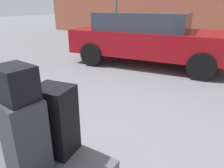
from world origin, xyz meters
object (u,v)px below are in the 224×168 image
at_px(duffel_bag_black_topmost_pile, 15,83).
at_px(no_parking_sign, 116,6).
at_px(parked_car, 149,37).
at_px(suitcase_charcoal_front_left, 25,137).
at_px(suitcase_black_rear_right, 56,120).

relative_size(duffel_bag_black_topmost_pile, no_parking_sign, 0.11).
bearing_deg(parked_car, suitcase_charcoal_front_left, -78.95).
relative_size(suitcase_charcoal_front_left, duffel_bag_black_topmost_pile, 2.20).
xyz_separation_m(suitcase_black_rear_right, no_parking_sign, (-2.01, 4.42, 0.93)).
height_order(suitcase_black_rear_right, no_parking_sign, no_parking_sign).
bearing_deg(suitcase_charcoal_front_left, suitcase_black_rear_right, 96.81).
relative_size(suitcase_black_rear_right, duffel_bag_black_topmost_pile, 2.22).
bearing_deg(suitcase_black_rear_right, suitcase_charcoal_front_left, -104.04).
bearing_deg(no_parking_sign, duffel_bag_black_topmost_pile, -67.16).
xyz_separation_m(parked_car, no_parking_sign, (-1.06, -0.04, 0.83)).
distance_m(parked_car, no_parking_sign, 1.34).
height_order(duffel_bag_black_topmost_pile, no_parking_sign, no_parking_sign).
bearing_deg(duffel_bag_black_topmost_pile, no_parking_sign, 118.89).
xyz_separation_m(suitcase_charcoal_front_left, no_parking_sign, (-1.99, 4.72, 0.94)).
distance_m(suitcase_black_rear_right, duffel_bag_black_topmost_pile, 0.53).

